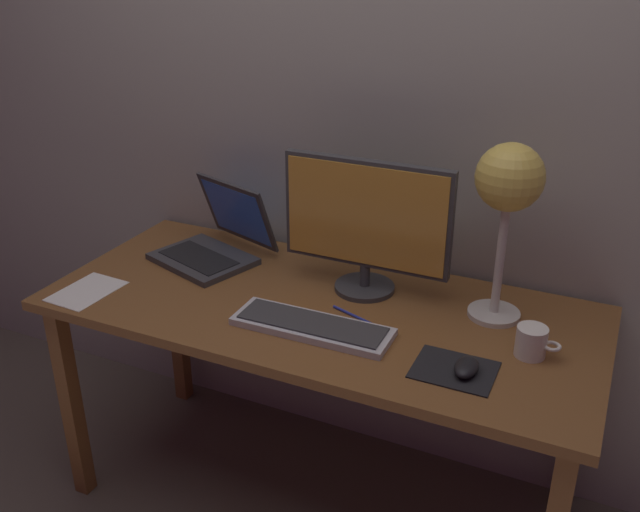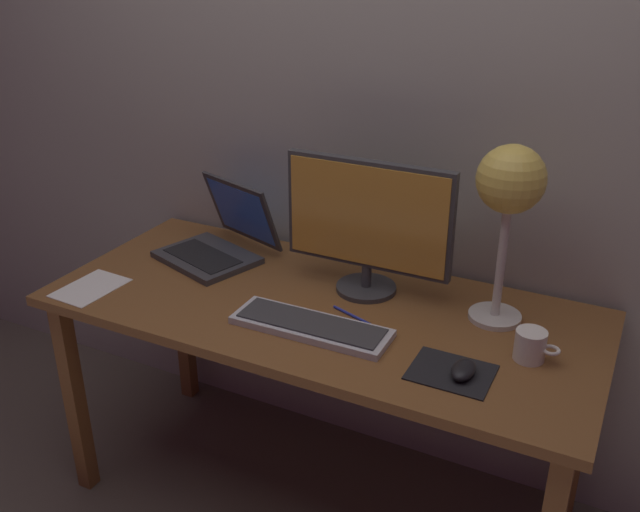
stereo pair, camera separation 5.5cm
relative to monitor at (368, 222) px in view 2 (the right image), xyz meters
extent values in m
plane|color=brown|center=(-0.09, -0.14, -0.96)|extent=(4.80, 4.80, 0.00)
cube|color=#9E998E|center=(-0.09, 0.26, 0.34)|extent=(4.80, 0.06, 2.60)
cube|color=brown|center=(-0.09, -0.14, -0.24)|extent=(1.60, 0.70, 0.03)
cube|color=brown|center=(-0.83, -0.43, -0.61)|extent=(0.05, 0.05, 0.71)
cube|color=brown|center=(-0.83, 0.15, -0.61)|extent=(0.05, 0.05, 0.71)
cube|color=brown|center=(0.65, 0.15, -0.61)|extent=(0.05, 0.05, 0.71)
cylinder|color=#38383A|center=(0.00, 0.00, -0.22)|extent=(0.18, 0.18, 0.01)
cylinder|color=#38383A|center=(0.00, 0.00, -0.17)|extent=(0.03, 0.03, 0.07)
cube|color=#38383A|center=(0.00, 0.00, 0.02)|extent=(0.51, 0.03, 0.32)
cube|color=gold|center=(0.00, -0.02, 0.02)|extent=(0.48, 0.00, 0.30)
cube|color=silver|center=(-0.04, -0.28, -0.21)|extent=(0.44, 0.15, 0.02)
cube|color=#38383A|center=(-0.04, -0.28, -0.20)|extent=(0.41, 0.12, 0.01)
cube|color=#38383A|center=(-0.55, -0.04, -0.21)|extent=(0.37, 0.32, 0.02)
cube|color=black|center=(-0.56, -0.05, -0.20)|extent=(0.29, 0.20, 0.00)
cube|color=#38383A|center=(-0.50, 0.11, -0.09)|extent=(0.32, 0.18, 0.23)
cube|color=blue|center=(-0.50, 0.11, -0.09)|extent=(0.28, 0.16, 0.19)
cylinder|color=beige|center=(0.39, 0.00, -0.22)|extent=(0.15, 0.15, 0.01)
cylinder|color=silver|center=(0.39, 0.00, -0.03)|extent=(0.02, 0.02, 0.36)
sphere|color=gold|center=(0.39, 0.00, 0.19)|extent=(0.18, 0.18, 0.18)
sphere|color=#FFEAB2|center=(0.39, -0.01, 0.14)|extent=(0.06, 0.06, 0.06)
cube|color=black|center=(0.36, -0.31, -0.22)|extent=(0.20, 0.16, 0.00)
ellipsoid|color=black|center=(0.39, -0.31, -0.20)|extent=(0.06, 0.10, 0.03)
cylinder|color=white|center=(0.51, -0.16, -0.18)|extent=(0.08, 0.08, 0.08)
torus|color=white|center=(0.57, -0.16, -0.18)|extent=(0.05, 0.05, 0.01)
cube|color=white|center=(-0.75, -0.36, -0.22)|extent=(0.16, 0.22, 0.00)
cylinder|color=#2633A5|center=(0.03, -0.16, -0.22)|extent=(0.13, 0.05, 0.01)
camera|label=1|loc=(0.67, -1.76, 0.76)|focal=39.54mm
camera|label=2|loc=(0.72, -1.74, 0.76)|focal=39.54mm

